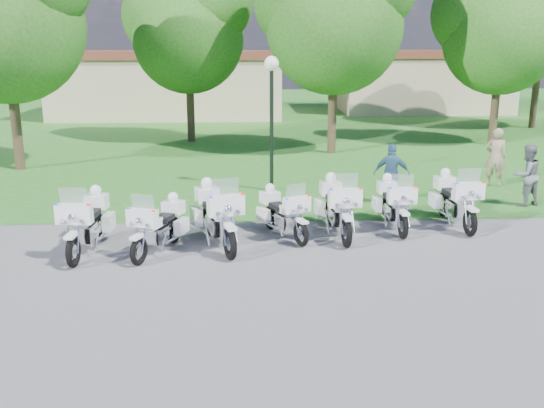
{
  "coord_description": "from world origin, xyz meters",
  "views": [
    {
      "loc": [
        -1.3,
        -12.12,
        4.46
      ],
      "look_at": [
        -0.67,
        1.2,
        0.95
      ],
      "focal_mm": 40.0,
      "sensor_mm": 36.0,
      "label": 1
    }
  ],
  "objects_px": {
    "motorcycle_2": "(216,214)",
    "motorcycle_1": "(159,225)",
    "motorcycle_3": "(283,212)",
    "motorcycle_4": "(337,206)",
    "lamp_post": "(272,90)",
    "bystander_c": "(392,174)",
    "motorcycle_0": "(87,222)",
    "bystander_b": "(526,175)",
    "bystander_a": "(495,157)",
    "motorcycle_6": "(455,199)",
    "motorcycle_5": "(393,203)"
  },
  "relations": [
    {
      "from": "motorcycle_4",
      "to": "motorcycle_5",
      "type": "distance_m",
      "value": 1.57
    },
    {
      "from": "motorcycle_1",
      "to": "lamp_post",
      "type": "relative_size",
      "value": 0.5
    },
    {
      "from": "motorcycle_5",
      "to": "lamp_post",
      "type": "height_order",
      "value": "lamp_post"
    },
    {
      "from": "motorcycle_1",
      "to": "motorcycle_2",
      "type": "xyz_separation_m",
      "value": [
        1.24,
        0.41,
        0.11
      ]
    },
    {
      "from": "motorcycle_3",
      "to": "motorcycle_4",
      "type": "xyz_separation_m",
      "value": [
        1.32,
        0.11,
        0.1
      ]
    },
    {
      "from": "motorcycle_3",
      "to": "bystander_c",
      "type": "relative_size",
      "value": 1.12
    },
    {
      "from": "motorcycle_3",
      "to": "motorcycle_6",
      "type": "bearing_deg",
      "value": 164.82
    },
    {
      "from": "motorcycle_1",
      "to": "motorcycle_3",
      "type": "relative_size",
      "value": 1.06
    },
    {
      "from": "motorcycle_1",
      "to": "bystander_b",
      "type": "height_order",
      "value": "bystander_b"
    },
    {
      "from": "motorcycle_5",
      "to": "bystander_a",
      "type": "distance_m",
      "value": 6.24
    },
    {
      "from": "motorcycle_1",
      "to": "bystander_c",
      "type": "bearing_deg",
      "value": -126.19
    },
    {
      "from": "motorcycle_6",
      "to": "bystander_b",
      "type": "relative_size",
      "value": 1.37
    },
    {
      "from": "motorcycle_3",
      "to": "motorcycle_4",
      "type": "distance_m",
      "value": 1.33
    },
    {
      "from": "motorcycle_5",
      "to": "bystander_a",
      "type": "relative_size",
      "value": 1.2
    },
    {
      "from": "motorcycle_1",
      "to": "motorcycle_6",
      "type": "xyz_separation_m",
      "value": [
        7.24,
        1.77,
        0.06
      ]
    },
    {
      "from": "lamp_post",
      "to": "motorcycle_4",
      "type": "bearing_deg",
      "value": -73.24
    },
    {
      "from": "motorcycle_3",
      "to": "motorcycle_0",
      "type": "bearing_deg",
      "value": -13.37
    },
    {
      "from": "bystander_a",
      "to": "motorcycle_5",
      "type": "bearing_deg",
      "value": 64.3
    },
    {
      "from": "motorcycle_0",
      "to": "motorcycle_5",
      "type": "height_order",
      "value": "motorcycle_0"
    },
    {
      "from": "bystander_a",
      "to": "motorcycle_1",
      "type": "bearing_deg",
      "value": 50.07
    },
    {
      "from": "motorcycle_2",
      "to": "motorcycle_4",
      "type": "distance_m",
      "value": 2.96
    },
    {
      "from": "motorcycle_1",
      "to": "bystander_b",
      "type": "distance_m",
      "value": 10.51
    },
    {
      "from": "motorcycle_1",
      "to": "motorcycle_5",
      "type": "bearing_deg",
      "value": -143.1
    },
    {
      "from": "motorcycle_0",
      "to": "motorcycle_3",
      "type": "distance_m",
      "value": 4.48
    },
    {
      "from": "motorcycle_3",
      "to": "motorcycle_5",
      "type": "height_order",
      "value": "motorcycle_5"
    },
    {
      "from": "motorcycle_2",
      "to": "motorcycle_3",
      "type": "height_order",
      "value": "motorcycle_2"
    },
    {
      "from": "motorcycle_4",
      "to": "motorcycle_6",
      "type": "distance_m",
      "value": 3.19
    },
    {
      "from": "motorcycle_1",
      "to": "motorcycle_4",
      "type": "distance_m",
      "value": 4.26
    },
    {
      "from": "motorcycle_2",
      "to": "bystander_b",
      "type": "relative_size",
      "value": 1.42
    },
    {
      "from": "motorcycle_3",
      "to": "bystander_b",
      "type": "relative_size",
      "value": 1.12
    },
    {
      "from": "motorcycle_0",
      "to": "motorcycle_1",
      "type": "height_order",
      "value": "motorcycle_0"
    },
    {
      "from": "motorcycle_1",
      "to": "motorcycle_6",
      "type": "distance_m",
      "value": 7.45
    },
    {
      "from": "motorcycle_6",
      "to": "bystander_b",
      "type": "distance_m",
      "value": 3.2
    },
    {
      "from": "motorcycle_0",
      "to": "bystander_b",
      "type": "xyz_separation_m",
      "value": [
        11.49,
        3.43,
        0.2
      ]
    },
    {
      "from": "motorcycle_1",
      "to": "bystander_c",
      "type": "distance_m",
      "value": 7.26
    },
    {
      "from": "bystander_a",
      "to": "bystander_c",
      "type": "xyz_separation_m",
      "value": [
        -3.89,
        -2.09,
        -0.07
      ]
    },
    {
      "from": "motorcycle_6",
      "to": "lamp_post",
      "type": "bearing_deg",
      "value": -43.88
    },
    {
      "from": "motorcycle_2",
      "to": "lamp_post",
      "type": "bearing_deg",
      "value": -123.62
    },
    {
      "from": "motorcycle_6",
      "to": "motorcycle_4",
      "type": "bearing_deg",
      "value": 8.86
    },
    {
      "from": "motorcycle_0",
      "to": "motorcycle_2",
      "type": "relative_size",
      "value": 0.97
    },
    {
      "from": "motorcycle_4",
      "to": "bystander_b",
      "type": "height_order",
      "value": "bystander_b"
    },
    {
      "from": "motorcycle_1",
      "to": "motorcycle_5",
      "type": "relative_size",
      "value": 0.92
    },
    {
      "from": "bystander_c",
      "to": "motorcycle_1",
      "type": "bearing_deg",
      "value": 42.59
    },
    {
      "from": "motorcycle_0",
      "to": "motorcycle_4",
      "type": "xyz_separation_m",
      "value": [
        5.71,
        1.01,
        0.01
      ]
    },
    {
      "from": "bystander_b",
      "to": "bystander_c",
      "type": "height_order",
      "value": "bystander_b"
    },
    {
      "from": "motorcycle_0",
      "to": "motorcycle_5",
      "type": "bearing_deg",
      "value": -164.86
    },
    {
      "from": "motorcycle_2",
      "to": "motorcycle_1",
      "type": "bearing_deg",
      "value": 0.96
    },
    {
      "from": "motorcycle_2",
      "to": "motorcycle_3",
      "type": "xyz_separation_m",
      "value": [
        1.56,
        0.59,
        -0.13
      ]
    },
    {
      "from": "motorcycle_1",
      "to": "motorcycle_6",
      "type": "height_order",
      "value": "motorcycle_6"
    },
    {
      "from": "motorcycle_5",
      "to": "bystander_c",
      "type": "bearing_deg",
      "value": -103.24
    }
  ]
}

